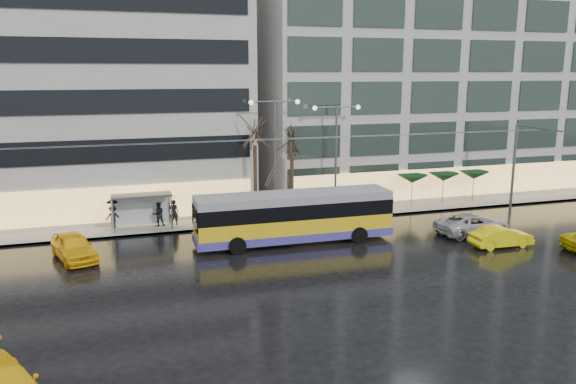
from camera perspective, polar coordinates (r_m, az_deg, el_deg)
name	(u,v)px	position (r m, az deg, el deg)	size (l,w,h in m)	color
ground	(293,266)	(33.32, 0.51, -7.53)	(140.00, 140.00, 0.00)	black
sidewalk	(265,208)	(46.73, -2.39, -1.68)	(80.00, 10.00, 0.15)	gray
kerb	(282,223)	(42.11, -0.66, -3.22)	(80.00, 0.10, 0.15)	slate
building_left	(24,73)	(49.31, -25.21, 10.92)	(34.00, 14.00, 22.00)	#A8A5A1
building_right	(422,57)	(56.65, 13.42, 13.24)	(32.00, 14.00, 25.00)	#A8A5A1
trolleybus	(294,218)	(37.36, 0.62, -2.70)	(13.24, 5.24, 6.12)	gold
catenary	(272,172)	(39.88, -1.59, 2.07)	(42.24, 5.12, 7.00)	#595B60
bus_shelter	(136,204)	(41.63, -15.16, -1.15)	(4.20, 1.60, 2.51)	#595B60
street_lamp_near	(275,142)	(42.62, -1.35, 5.08)	(3.96, 0.36, 9.03)	#595B60
street_lamp_far	(336,143)	(44.28, 4.91, 4.94)	(3.96, 0.36, 8.53)	#595B60
tree_a	(255,128)	(42.31, -3.40, 6.50)	(3.20, 3.20, 8.40)	black
tree_b	(292,136)	(43.39, 0.41, 5.75)	(3.20, 3.20, 7.70)	black
parasol_a	(412,179)	(48.00, 12.51, 1.30)	(2.50, 2.50, 2.65)	#595B60
parasol_b	(444,177)	(49.55, 15.53, 1.48)	(2.50, 2.50, 2.65)	#595B60
parasol_c	(474,175)	(51.22, 18.36, 1.64)	(2.50, 2.50, 2.65)	#595B60
taxi_a	(74,247)	(36.58, -20.94, -5.20)	(1.93, 4.80, 1.64)	yellow
taxi_b	(501,237)	(39.21, 20.84, -4.27)	(1.44, 4.13, 1.36)	#FFEC0D
sedan_silver	(472,224)	(41.49, 18.23, -3.12)	(2.46, 5.34, 1.48)	#B5B6BA
pedestrian_a	(174,206)	(42.01, -11.53, -1.40)	(1.26, 1.27, 2.19)	black
pedestrian_b	(159,214)	(42.02, -13.02, -2.22)	(0.92, 0.75, 1.77)	black
pedestrian_c	(113,213)	(42.29, -17.36, -2.05)	(1.07, 0.83, 2.11)	black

